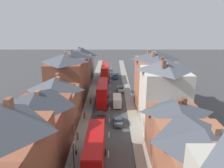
{
  "coord_description": "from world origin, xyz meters",
  "views": [
    {
      "loc": [
        0.55,
        -17.51,
        20.49
      ],
      "look_at": [
        0.33,
        40.13,
        2.99
      ],
      "focal_mm": 35.0,
      "sensor_mm": 36.0,
      "label": 1
    }
  ],
  "objects_px": {
    "pedestrian_mid_right": "(85,115)",
    "car_near_blue": "(116,76)",
    "car_mid_black": "(122,89)",
    "pedestrian_mid_left": "(78,135)",
    "pedestrian_far_left": "(91,100)",
    "pedestrian_near_right": "(77,149)",
    "street_lamp": "(75,160)",
    "delivery_van": "(118,101)",
    "car_parked_left_a": "(119,121)",
    "double_decker_bus_far_approaching": "(103,92)",
    "car_parked_right_a": "(107,69)",
    "double_decker_bus_mid_street": "(96,152)",
    "car_near_silver": "(102,116)",
    "double_decker_bus_lead": "(106,72)"
  },
  "relations": [
    {
      "from": "pedestrian_near_right",
      "to": "car_near_blue",
      "type": "bearing_deg",
      "value": 81.39
    },
    {
      "from": "car_parked_left_a",
      "to": "pedestrian_mid_left",
      "type": "relative_size",
      "value": 2.56
    },
    {
      "from": "car_near_silver",
      "to": "pedestrian_mid_left",
      "type": "relative_size",
      "value": 2.45
    },
    {
      "from": "car_near_silver",
      "to": "car_parked_right_a",
      "type": "xyz_separation_m",
      "value": [
        0.0,
        44.18,
        0.0
      ]
    },
    {
      "from": "double_decker_bus_far_approaching",
      "to": "pedestrian_near_right",
      "type": "xyz_separation_m",
      "value": [
        -3.23,
        -21.74,
        -1.78
      ]
    },
    {
      "from": "pedestrian_mid_right",
      "to": "pedestrian_far_left",
      "type": "relative_size",
      "value": 1.0
    },
    {
      "from": "double_decker_bus_lead",
      "to": "pedestrian_mid_right",
      "type": "xyz_separation_m",
      "value": [
        -3.43,
        -29.85,
        -1.78
      ]
    },
    {
      "from": "car_mid_black",
      "to": "street_lamp",
      "type": "xyz_separation_m",
      "value": [
        -7.35,
        -36.74,
        2.45
      ]
    },
    {
      "from": "delivery_van",
      "to": "pedestrian_mid_left",
      "type": "relative_size",
      "value": 3.23
    },
    {
      "from": "car_near_silver",
      "to": "double_decker_bus_lead",
      "type": "bearing_deg",
      "value": 90.02
    },
    {
      "from": "pedestrian_mid_left",
      "to": "delivery_van",
      "type": "bearing_deg",
      "value": 65.38
    },
    {
      "from": "pedestrian_mid_right",
      "to": "car_near_blue",
      "type": "bearing_deg",
      "value": 77.81
    },
    {
      "from": "pedestrian_near_right",
      "to": "pedestrian_mid_left",
      "type": "height_order",
      "value": "same"
    },
    {
      "from": "double_decker_bus_lead",
      "to": "street_lamp",
      "type": "distance_m",
      "value": 48.23
    },
    {
      "from": "delivery_van",
      "to": "car_parked_left_a",
      "type": "bearing_deg",
      "value": -90.0
    },
    {
      "from": "double_decker_bus_lead",
      "to": "pedestrian_mid_left",
      "type": "height_order",
      "value": "double_decker_bus_lead"
    },
    {
      "from": "pedestrian_mid_left",
      "to": "car_parked_left_a",
      "type": "bearing_deg",
      "value": 40.27
    },
    {
      "from": "car_parked_left_a",
      "to": "double_decker_bus_mid_street",
      "type": "bearing_deg",
      "value": -104.79
    },
    {
      "from": "car_near_blue",
      "to": "street_lamp",
      "type": "xyz_separation_m",
      "value": [
        -6.05,
        -50.89,
        2.44
      ]
    },
    {
      "from": "double_decker_bus_mid_street",
      "to": "car_near_silver",
      "type": "relative_size",
      "value": 2.74
    },
    {
      "from": "double_decker_bus_far_approaching",
      "to": "street_lamp",
      "type": "relative_size",
      "value": 1.96
    },
    {
      "from": "car_mid_black",
      "to": "pedestrian_mid_left",
      "type": "height_order",
      "value": "pedestrian_mid_left"
    },
    {
      "from": "car_parked_right_a",
      "to": "street_lamp",
      "type": "relative_size",
      "value": 0.73
    },
    {
      "from": "car_near_blue",
      "to": "delivery_van",
      "type": "distance_m",
      "value": 25.15
    },
    {
      "from": "street_lamp",
      "to": "car_near_silver",
      "type": "bearing_deg",
      "value": 82.31
    },
    {
      "from": "car_near_silver",
      "to": "street_lamp",
      "type": "bearing_deg",
      "value": -97.69
    },
    {
      "from": "double_decker_bus_mid_street",
      "to": "street_lamp",
      "type": "bearing_deg",
      "value": -135.06
    },
    {
      "from": "double_decker_bus_lead",
      "to": "car_mid_black",
      "type": "relative_size",
      "value": 2.68
    },
    {
      "from": "car_near_blue",
      "to": "pedestrian_far_left",
      "type": "xyz_separation_m",
      "value": [
        -6.56,
        -23.95,
        0.24
      ]
    },
    {
      "from": "double_decker_bus_far_approaching",
      "to": "car_near_silver",
      "type": "xyz_separation_m",
      "value": [
        0.01,
        -9.32,
        -1.97
      ]
    },
    {
      "from": "car_mid_black",
      "to": "double_decker_bus_lead",
      "type": "bearing_deg",
      "value": 113.23
    },
    {
      "from": "car_mid_black",
      "to": "delivery_van",
      "type": "height_order",
      "value": "delivery_van"
    },
    {
      "from": "double_decker_bus_far_approaching",
      "to": "pedestrian_mid_left",
      "type": "xyz_separation_m",
      "value": [
        -3.62,
        -17.5,
        -1.78
      ]
    },
    {
      "from": "pedestrian_near_right",
      "to": "street_lamp",
      "type": "bearing_deg",
      "value": -82.22
    },
    {
      "from": "car_near_silver",
      "to": "street_lamp",
      "type": "height_order",
      "value": "street_lamp"
    },
    {
      "from": "double_decker_bus_far_approaching",
      "to": "delivery_van",
      "type": "height_order",
      "value": "double_decker_bus_far_approaching"
    },
    {
      "from": "double_decker_bus_mid_street",
      "to": "street_lamp",
      "type": "relative_size",
      "value": 1.96
    },
    {
      "from": "car_parked_right_a",
      "to": "double_decker_bus_mid_street",
      "type": "bearing_deg",
      "value": -90.01
    },
    {
      "from": "double_decker_bus_mid_street",
      "to": "pedestrian_mid_right",
      "type": "bearing_deg",
      "value": 102.17
    },
    {
      "from": "double_decker_bus_mid_street",
      "to": "car_mid_black",
      "type": "xyz_separation_m",
      "value": [
        4.91,
        34.3,
        -2.02
      ]
    },
    {
      "from": "car_near_silver",
      "to": "pedestrian_far_left",
      "type": "xyz_separation_m",
      "value": [
        -2.96,
        8.79,
        0.19
      ]
    },
    {
      "from": "car_parked_right_a",
      "to": "pedestrian_mid_left",
      "type": "relative_size",
      "value": 2.48
    },
    {
      "from": "delivery_van",
      "to": "pedestrian_far_left",
      "type": "height_order",
      "value": "delivery_van"
    },
    {
      "from": "double_decker_bus_far_approaching",
      "to": "street_lamp",
      "type": "distance_m",
      "value": 27.59
    },
    {
      "from": "double_decker_bus_mid_street",
      "to": "car_mid_black",
      "type": "relative_size",
      "value": 2.68
    },
    {
      "from": "car_near_blue",
      "to": "pedestrian_far_left",
      "type": "bearing_deg",
      "value": -105.32
    },
    {
      "from": "double_decker_bus_mid_street",
      "to": "pedestrian_near_right",
      "type": "distance_m",
      "value": 4.95
    },
    {
      "from": "pedestrian_mid_left",
      "to": "pedestrian_near_right",
      "type": "bearing_deg",
      "value": -84.73
    },
    {
      "from": "car_mid_black",
      "to": "pedestrian_mid_right",
      "type": "xyz_separation_m",
      "value": [
        -8.33,
        -18.41,
        0.24
      ]
    },
    {
      "from": "pedestrian_mid_left",
      "to": "pedestrian_mid_right",
      "type": "xyz_separation_m",
      "value": [
        0.19,
        8.34,
        0.0
      ]
    }
  ]
}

